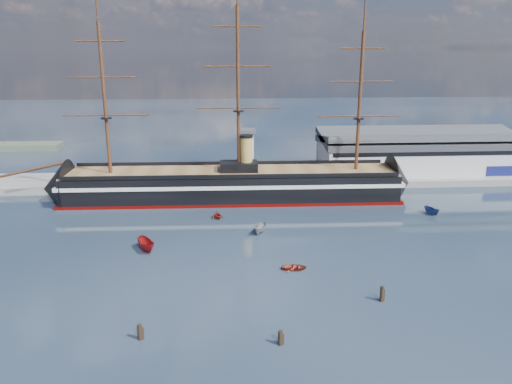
{
  "coord_description": "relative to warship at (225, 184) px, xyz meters",
  "views": [
    {
      "loc": [
        -4.0,
        -70.46,
        39.61
      ],
      "look_at": [
        3.19,
        35.0,
        9.0
      ],
      "focal_mm": 35.0,
      "sensor_mm": 36.0,
      "label": 1
    }
  ],
  "objects": [
    {
      "name": "motorboat_c",
      "position": [
        7.52,
        -26.83,
        -4.04
      ],
      "size": [
        6.46,
        4.69,
        2.44
      ],
      "primitive_type": "imported",
      "rotation": [
        0.0,
        0.0,
        -0.45
      ],
      "color": "gray",
      "rests_on": "ground"
    },
    {
      "name": "quay",
      "position": [
        13.45,
        16.0,
        -4.04
      ],
      "size": [
        180.0,
        18.0,
        2.0
      ],
      "primitive_type": "cube",
      "color": "slate",
      "rests_on": "ground"
    },
    {
      "name": "motorboat_a",
      "position": [
        -16.29,
        -35.36,
        -4.04
      ],
      "size": [
        8.14,
        5.94,
        3.08
      ],
      "primitive_type": "imported",
      "rotation": [
        0.0,
        0.0,
        0.46
      ],
      "color": "maroon",
      "rests_on": "ground"
    },
    {
      "name": "warehouse",
      "position": [
        61.45,
        20.0,
        3.95
      ],
      "size": [
        63.0,
        21.0,
        11.6
      ],
      "color": "#B7BABC",
      "rests_on": "ground"
    },
    {
      "name": "motorboat_d",
      "position": [
        -2.14,
        -16.3,
        -4.04
      ],
      "size": [
        6.14,
        5.0,
        2.08
      ],
      "primitive_type": "imported",
      "rotation": [
        0.0,
        0.0,
        0.53
      ],
      "color": "maroon",
      "rests_on": "ground"
    },
    {
      "name": "piling_near_mid",
      "position": [
        6.92,
        -70.31,
        -4.04
      ],
      "size": [
        0.64,
        0.64,
        2.91
      ],
      "primitive_type": "cylinder",
      "color": "black",
      "rests_on": "ground"
    },
    {
      "name": "motorboat_f",
      "position": [
        50.74,
        -16.76,
        -4.04
      ],
      "size": [
        5.93,
        3.83,
        2.23
      ],
      "primitive_type": "imported",
      "rotation": [
        0.0,
        0.0,
        0.35
      ],
      "color": "navy",
      "rests_on": "ground"
    },
    {
      "name": "ground",
      "position": [
        3.45,
        -20.0,
        -4.04
      ],
      "size": [
        600.0,
        600.0,
        0.0
      ],
      "primitive_type": "plane",
      "color": "black",
      "rests_on": "ground"
    },
    {
      "name": "piling_near_right",
      "position": [
        24.74,
        -59.12,
        -4.04
      ],
      "size": [
        0.64,
        0.64,
        3.38
      ],
      "primitive_type": "cylinder",
      "color": "black",
      "rests_on": "ground"
    },
    {
      "name": "piling_near_left",
      "position": [
        -12.67,
        -67.68,
        -4.04
      ],
      "size": [
        0.64,
        0.64,
        3.12
      ],
      "primitive_type": "cylinder",
      "color": "black",
      "rests_on": "ground"
    },
    {
      "name": "warship",
      "position": [
        0.0,
        0.0,
        0.0
      ],
      "size": [
        113.02,
        17.84,
        53.94
      ],
      "rotation": [
        0.0,
        0.0,
        -0.02
      ],
      "color": "black",
      "rests_on": "ground"
    },
    {
      "name": "motorboat_b",
      "position": [
        12.4,
        -46.27,
        -4.04
      ],
      "size": [
        1.41,
        3.0,
        1.36
      ],
      "primitive_type": "imported",
      "rotation": [
        0.0,
        0.0,
        1.48
      ],
      "color": "#9E3725",
      "rests_on": "ground"
    },
    {
      "name": "quay_tower",
      "position": [
        6.45,
        13.0,
        5.72
      ],
      "size": [
        5.0,
        5.0,
        15.0
      ],
      "color": "silver",
      "rests_on": "ground"
    }
  ]
}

